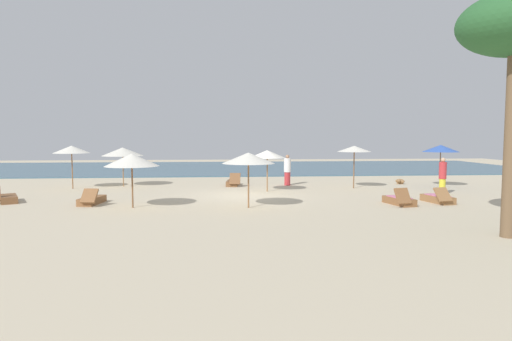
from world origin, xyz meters
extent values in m
plane|color=beige|center=(0.00, 0.00, 0.00)|extent=(60.00, 60.00, 0.00)
cube|color=#3D6075|center=(0.00, 17.00, 0.03)|extent=(48.00, 16.00, 0.06)
cylinder|color=brown|center=(5.85, 2.31, 1.08)|extent=(0.06, 0.06, 2.16)
cone|color=silver|center=(5.85, 2.31, 2.05)|extent=(1.73, 1.73, 0.30)
cylinder|color=olive|center=(-6.27, 4.10, 1.02)|extent=(0.05, 0.05, 2.04)
cone|color=silver|center=(-6.27, 4.10, 1.87)|extent=(2.21, 2.21, 0.44)
cylinder|color=brown|center=(-8.65, 3.25, 1.08)|extent=(0.05, 0.05, 2.17)
cone|color=silver|center=(-8.65, 3.25, 2.03)|extent=(1.82, 1.82, 0.38)
cylinder|color=brown|center=(-0.01, -3.48, 1.03)|extent=(0.06, 0.06, 2.05)
cone|color=silver|center=(-0.01, -3.48, 1.90)|extent=(1.99, 1.99, 0.41)
cylinder|color=brown|center=(-4.39, -3.13, 1.01)|extent=(0.06, 0.06, 2.01)
cone|color=silver|center=(-4.39, -3.13, 1.82)|extent=(2.04, 2.04, 0.48)
cylinder|color=brown|center=(10.53, 2.38, 1.09)|extent=(0.05, 0.05, 2.19)
cone|color=#3359B2|center=(10.53, 2.38, 2.06)|extent=(1.87, 1.87, 0.36)
cylinder|color=olive|center=(1.22, 1.35, 0.99)|extent=(0.06, 0.06, 1.97)
cone|color=silver|center=(1.22, 1.35, 1.84)|extent=(1.79, 1.79, 0.37)
cube|color=brown|center=(6.02, -3.17, 0.14)|extent=(0.91, 1.59, 0.28)
cube|color=brown|center=(5.87, -3.85, 0.44)|extent=(0.64, 0.50, 0.59)
cube|color=#D17299|center=(6.02, -3.17, 0.30)|extent=(0.72, 1.13, 0.03)
cube|color=brown|center=(-9.78, -1.26, 0.14)|extent=(1.22, 1.61, 0.28)
cube|color=olive|center=(7.80, -2.79, 0.14)|extent=(0.89, 1.59, 0.28)
cube|color=olive|center=(7.66, -3.47, 0.42)|extent=(0.66, 0.59, 0.54)
cube|color=#D17299|center=(7.80, -2.79, 0.30)|extent=(0.71, 1.13, 0.03)
cube|color=brown|center=(-0.38, 4.06, 0.14)|extent=(0.79, 1.57, 0.28)
cube|color=brown|center=(-0.29, 3.37, 0.44)|extent=(0.62, 0.46, 0.60)
cube|color=brown|center=(-6.21, -2.03, 0.14)|extent=(0.81, 1.57, 0.28)
cube|color=brown|center=(-6.11, -2.72, 0.42)|extent=(0.63, 0.56, 0.53)
cylinder|color=#BF3338|center=(2.61, 3.95, 0.36)|extent=(0.45, 0.45, 0.73)
cylinder|color=white|center=(2.61, 3.95, 1.11)|extent=(0.52, 0.52, 0.76)
sphere|color=#A37556|center=(2.61, 3.95, 1.58)|extent=(0.21, 0.21, 0.21)
cylinder|color=yellow|center=(9.19, -0.48, 0.37)|extent=(0.40, 0.40, 0.74)
cylinder|color=#BF3338|center=(9.19, -0.48, 1.13)|extent=(0.47, 0.47, 0.78)
sphere|color=tan|center=(9.19, -0.48, 1.61)|extent=(0.21, 0.21, 0.21)
cylinder|color=brown|center=(6.67, -8.91, 2.56)|extent=(0.38, 0.38, 5.11)
cube|color=olive|center=(9.06, 4.05, 0.02)|extent=(0.34, 0.38, 0.04)
ellipsoid|color=olive|center=(9.06, 4.05, 0.16)|extent=(0.54, 0.61, 0.25)
sphere|color=olive|center=(8.91, 3.85, 0.21)|extent=(0.18, 0.18, 0.18)
camera|label=1|loc=(-1.08, -20.16, 2.76)|focal=31.17mm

